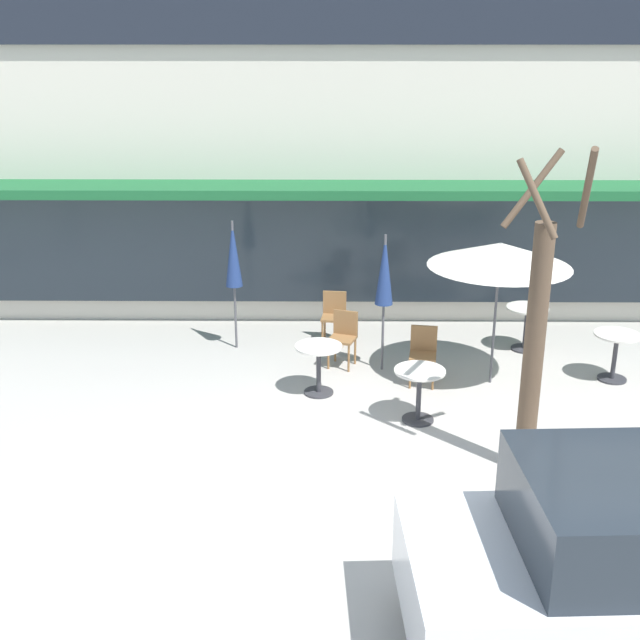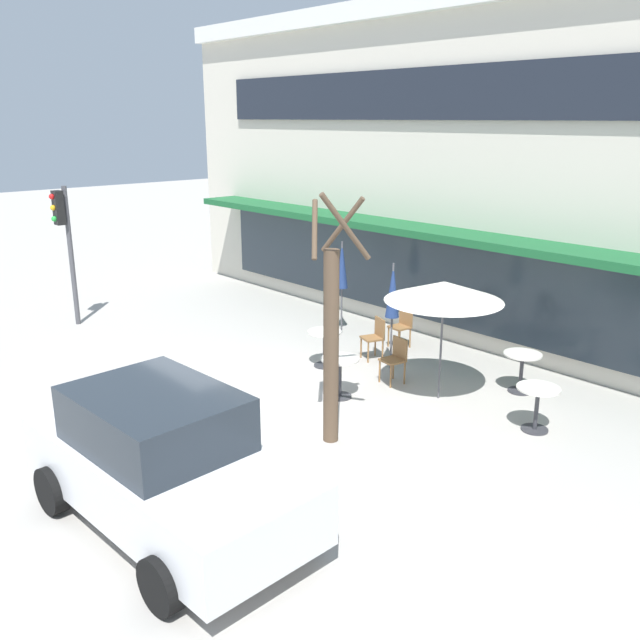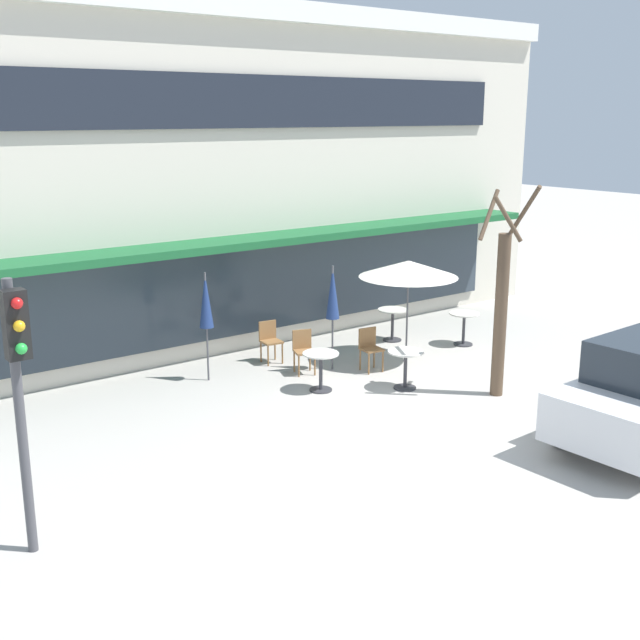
# 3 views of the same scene
# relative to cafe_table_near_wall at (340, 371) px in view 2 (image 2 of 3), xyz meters

# --- Properties ---
(ground_plane) EXTENTS (80.00, 80.00, 0.00)m
(ground_plane) POSITION_rel_cafe_table_near_wall_xyz_m (-1.11, -1.85, -0.52)
(ground_plane) COLOR #ADA8A0
(building_facade) EXTENTS (18.77, 9.10, 7.55)m
(building_facade) POSITION_rel_cafe_table_near_wall_xyz_m (-1.11, 8.12, 3.26)
(building_facade) COLOR beige
(building_facade) RESTS_ON ground
(cafe_table_near_wall) EXTENTS (0.70, 0.70, 0.76)m
(cafe_table_near_wall) POSITION_rel_cafe_table_near_wall_xyz_m (0.00, 0.00, 0.00)
(cafe_table_near_wall) COLOR #333338
(cafe_table_near_wall) RESTS_ON ground
(cafe_table_streetside) EXTENTS (0.70, 0.70, 0.76)m
(cafe_table_streetside) POSITION_rel_cafe_table_near_wall_xyz_m (2.09, 2.69, 0.00)
(cafe_table_streetside) COLOR #333338
(cafe_table_streetside) RESTS_ON ground
(cafe_table_by_tree) EXTENTS (0.70, 0.70, 0.76)m
(cafe_table_by_tree) POSITION_rel_cafe_table_near_wall_xyz_m (3.15, 1.43, 0.00)
(cafe_table_by_tree) COLOR #333338
(cafe_table_by_tree) RESTS_ON ground
(cafe_table_mid_patio) EXTENTS (0.70, 0.70, 0.76)m
(cafe_table_mid_patio) POSITION_rel_cafe_table_near_wall_xyz_m (-1.38, 0.89, 0.00)
(cafe_table_mid_patio) COLOR #333338
(cafe_table_mid_patio) RESTS_ON ground
(patio_umbrella_green_folded) EXTENTS (0.28, 0.28, 2.20)m
(patio_umbrella_green_folded) POSITION_rel_cafe_table_near_wall_xyz_m (-2.81, 2.74, 1.11)
(patio_umbrella_green_folded) COLOR #4C4C51
(patio_umbrella_green_folded) RESTS_ON ground
(patio_umbrella_cream_folded) EXTENTS (0.28, 0.28, 2.20)m
(patio_umbrella_cream_folded) POSITION_rel_cafe_table_near_wall_xyz_m (-0.38, 1.81, 1.11)
(patio_umbrella_cream_folded) COLOR #4C4C51
(patio_umbrella_cream_folded) RESTS_ON ground
(patio_umbrella_corner_open) EXTENTS (2.10, 2.10, 2.20)m
(patio_umbrella_corner_open) POSITION_rel_cafe_table_near_wall_xyz_m (1.25, 1.31, 1.51)
(patio_umbrella_corner_open) COLOR #4C4C51
(patio_umbrella_corner_open) RESTS_ON ground
(cafe_chair_0) EXTENTS (0.44, 0.44, 0.89)m
(cafe_chair_0) POSITION_rel_cafe_table_near_wall_xyz_m (-1.14, 3.02, 0.01)
(cafe_chair_0) COLOR olive
(cafe_chair_0) RESTS_ON ground
(cafe_chair_1) EXTENTS (0.51, 0.51, 0.89)m
(cafe_chair_1) POSITION_rel_cafe_table_near_wall_xyz_m (-1.00, 1.99, 0.01)
(cafe_chair_1) COLOR olive
(cafe_chair_1) RESTS_ON ground
(cafe_chair_2) EXTENTS (0.46, 0.46, 0.89)m
(cafe_chair_2) POSITION_rel_cafe_table_near_wall_xyz_m (0.20, 1.30, 0.01)
(cafe_chair_2) COLOR olive
(cafe_chair_2) RESTS_ON ground
(parked_sedan) EXTENTS (4.27, 2.16, 1.76)m
(parked_sedan) POSITION_rel_cafe_table_near_wall_xyz_m (1.46, -4.42, 0.36)
(parked_sedan) COLOR silver
(parked_sedan) RESTS_ON ground
(street_tree) EXTENTS (0.98, 0.98, 3.97)m
(street_tree) POSITION_rel_cafe_table_near_wall_xyz_m (1.16, -1.30, 1.22)
(street_tree) COLOR brown
(street_tree) RESTS_ON ground
(traffic_light_pole) EXTENTS (0.26, 0.44, 3.40)m
(traffic_light_pole) POSITION_rel_cafe_table_near_wall_xyz_m (-7.72, -1.75, 1.78)
(traffic_light_pole) COLOR #47474C
(traffic_light_pole) RESTS_ON ground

